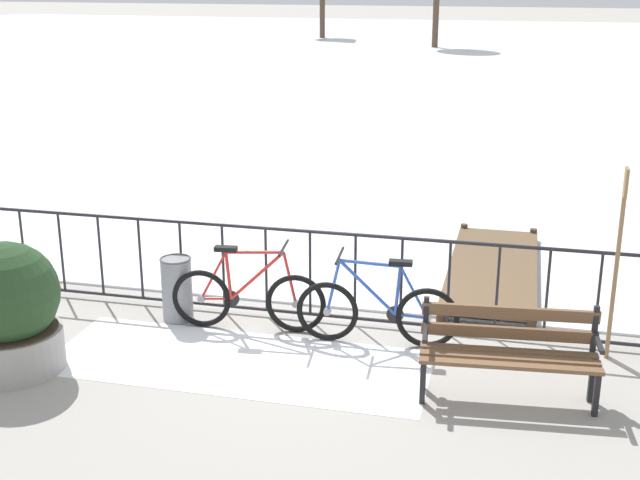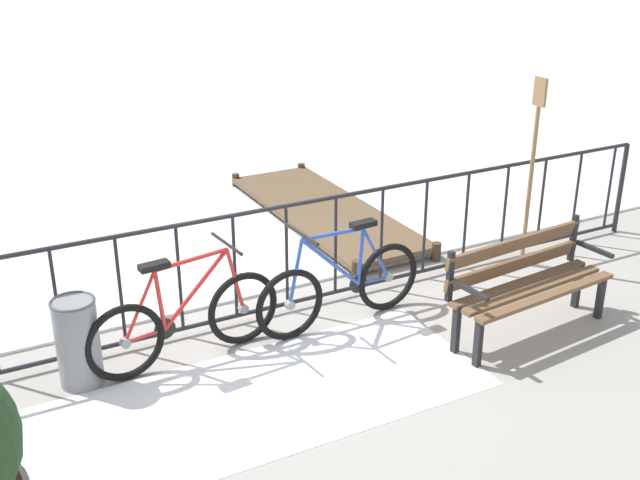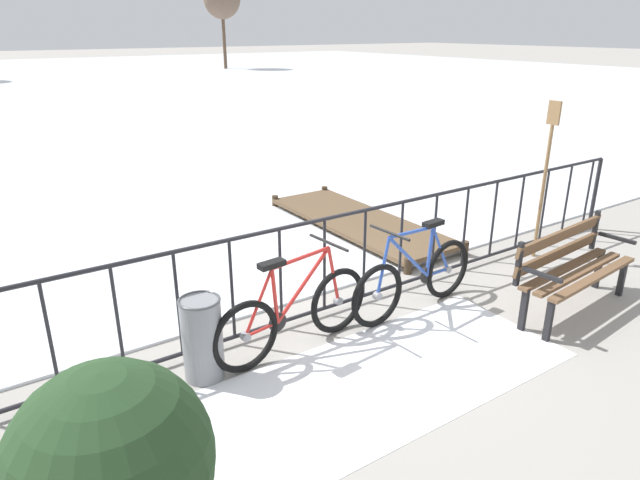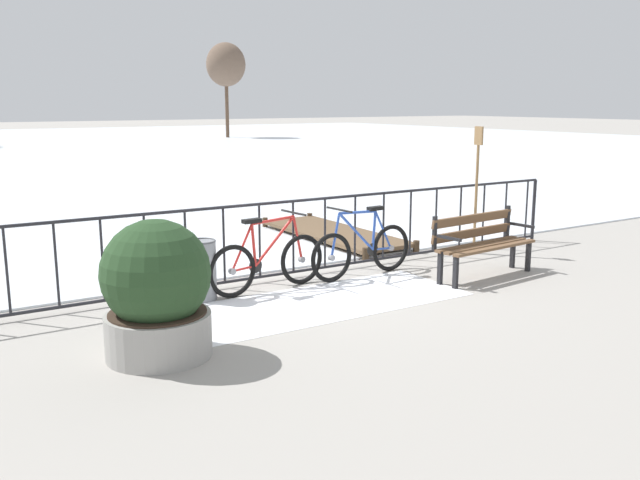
# 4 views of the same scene
# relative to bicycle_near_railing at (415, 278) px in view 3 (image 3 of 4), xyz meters

# --- Properties ---
(ground_plane) EXTENTS (160.00, 160.00, 0.00)m
(ground_plane) POSITION_rel_bicycle_near_railing_xyz_m (-0.58, 0.43, -0.37)
(ground_plane) COLOR #9E9991
(frozen_pond) EXTENTS (80.00, 56.00, 0.03)m
(frozen_pond) POSITION_rel_bicycle_near_railing_xyz_m (-0.58, 28.83, -0.35)
(frozen_pond) COLOR silver
(frozen_pond) RESTS_ON ground
(snow_patch) EXTENTS (3.82, 1.43, 0.01)m
(snow_patch) POSITION_rel_bicycle_near_railing_xyz_m (-1.27, -0.77, -0.36)
(snow_patch) COLOR white
(snow_patch) RESTS_ON ground
(railing_fence) EXTENTS (9.06, 0.06, 1.07)m
(railing_fence) POSITION_rel_bicycle_near_railing_xyz_m (-0.58, 0.43, 0.19)
(railing_fence) COLOR #232328
(railing_fence) RESTS_ON ground
(bicycle_near_railing) EXTENTS (1.71, 0.52, 0.97)m
(bicycle_near_railing) POSITION_rel_bicycle_near_railing_xyz_m (0.00, 0.00, 0.00)
(bicycle_near_railing) COLOR black
(bicycle_near_railing) RESTS_ON ground
(bicycle_second) EXTENTS (1.71, 0.52, 0.97)m
(bicycle_second) POSITION_rel_bicycle_near_railing_xyz_m (-1.43, 0.04, 0.00)
(bicycle_second) COLOR black
(bicycle_second) RESTS_ON ground
(park_bench) EXTENTS (1.64, 0.63, 0.89)m
(park_bench) POSITION_rel_bicycle_near_railing_xyz_m (1.36, -0.86, 0.14)
(park_bench) COLOR brown
(park_bench) RESTS_ON ground
(trash_bin) EXTENTS (0.35, 0.35, 0.73)m
(trash_bin) POSITION_rel_bicycle_near_railing_xyz_m (-2.29, 0.11, 0.00)
(trash_bin) COLOR gray
(trash_bin) RESTS_ON ground
(oar_upright) EXTENTS (0.04, 0.16, 1.98)m
(oar_upright) POSITION_rel_bicycle_near_railing_xyz_m (2.33, 0.22, 0.77)
(oar_upright) COLOR #937047
(oar_upright) RESTS_ON ground
(wooden_dock) EXTENTS (1.10, 3.31, 0.20)m
(wooden_dock) POSITION_rel_bicycle_near_railing_xyz_m (1.09, 2.34, -0.25)
(wooden_dock) COLOR brown
(wooden_dock) RESTS_ON ground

